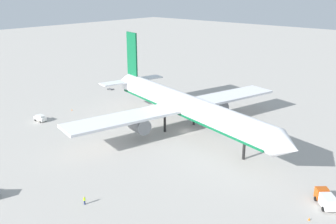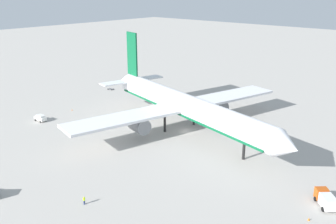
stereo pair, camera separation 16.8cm
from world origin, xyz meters
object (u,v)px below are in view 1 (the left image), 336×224
traffic_cone_3 (309,219)px  baggage_cart_1 (110,89)px  service_truck_4 (326,199)px  service_van (40,118)px  airliner (184,106)px  ground_worker_0 (84,200)px  traffic_cone_1 (72,110)px

traffic_cone_3 → baggage_cart_1: bearing=159.9°
traffic_cone_3 → service_truck_4: bearing=86.6°
service_truck_4 → service_van: 84.08m
service_truck_4 → baggage_cart_1: size_ratio=1.93×
airliner → traffic_cone_3: size_ratio=137.53×
ground_worker_0 → traffic_cone_3: size_ratio=3.07×
service_van → ground_worker_0: 52.79m
service_van → traffic_cone_1: bearing=97.3°
ground_worker_0 → service_van: bearing=158.0°
baggage_cart_1 → traffic_cone_1: (11.30, -26.25, 0.01)m
service_truck_4 → traffic_cone_1: size_ratio=10.30×
ground_worker_0 → traffic_cone_3: (34.10, 23.43, -0.58)m
service_van → traffic_cone_3: service_van is taller
airliner → traffic_cone_3: bearing=-23.5°
ground_worker_0 → service_truck_4: bearing=41.0°
airliner → ground_worker_0: 45.03m
service_truck_4 → airliner: bearing=164.0°
service_van → ground_worker_0: (48.96, -19.74, -0.17)m
service_truck_4 → traffic_cone_3: service_truck_4 is taller
service_van → airliner: bearing=31.8°
airliner → service_van: 44.87m
traffic_cone_3 → airliner: bearing=156.5°
service_truck_4 → service_van: (-83.45, -10.27, -0.46)m
service_truck_4 → baggage_cart_1: bearing=163.5°
traffic_cone_3 → traffic_cone_1: bearing=174.0°
baggage_cart_1 → airliner: bearing=-17.0°
baggage_cart_1 → traffic_cone_3: (95.97, -35.14, 0.01)m
baggage_cart_1 → traffic_cone_3: traffic_cone_3 is taller
service_truck_4 → ground_worker_0: bearing=-139.0°
traffic_cone_3 → service_van: bearing=-177.5°
traffic_cone_1 → traffic_cone_3: size_ratio=1.00×
airliner → traffic_cone_3: airliner is taller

